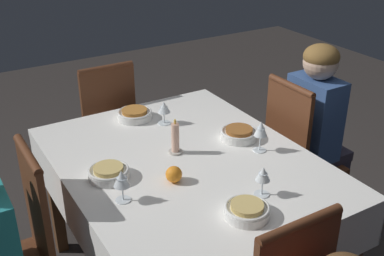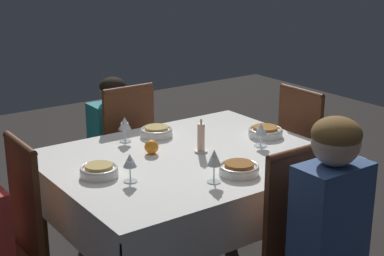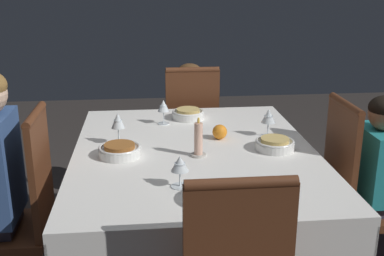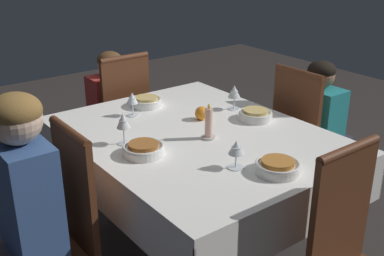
{
  "view_description": "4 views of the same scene",
  "coord_description": "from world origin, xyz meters",
  "px_view_note": "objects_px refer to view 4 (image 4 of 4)",
  "views": [
    {
      "loc": [
        1.68,
        -0.97,
        1.9
      ],
      "look_at": [
        -0.08,
        0.08,
        0.89
      ],
      "focal_mm": 45.0,
      "sensor_mm": 36.0,
      "label": 1
    },
    {
      "loc": [
        1.61,
        2.29,
        1.8
      ],
      "look_at": [
        -0.04,
        -0.03,
        0.91
      ],
      "focal_mm": 55.0,
      "sensor_mm": 36.0,
      "label": 2
    },
    {
      "loc": [
        -2.06,
        0.22,
        1.55
      ],
      "look_at": [
        0.08,
        0.0,
        0.85
      ],
      "focal_mm": 45.0,
      "sensor_mm": 36.0,
      "label": 3
    },
    {
      "loc": [
        -1.74,
        1.35,
        1.71
      ],
      "look_at": [
        -0.02,
        0.04,
        0.82
      ],
      "focal_mm": 45.0,
      "sensor_mm": 36.0,
      "label": 4
    }
  ],
  "objects_px": {
    "person_child_red": "(109,113)",
    "candle_centerpiece": "(209,125)",
    "bowl_north": "(143,149)",
    "wine_glass_east": "(132,99)",
    "chair_north": "(58,236)",
    "bowl_east": "(146,102)",
    "chair_east": "(121,121)",
    "wine_glass_north": "(123,122)",
    "dining_table": "(197,149)",
    "wine_glass_south": "(234,92)",
    "wine_glass_west": "(236,149)",
    "bowl_south": "(255,115)",
    "bowl_west": "(278,166)",
    "person_adult_denim": "(18,221)",
    "chair_south": "(304,142)",
    "orange_fruit": "(202,113)",
    "person_child_teal": "(322,132)"
  },
  "relations": [
    {
      "from": "person_adult_denim",
      "to": "wine_glass_east",
      "type": "distance_m",
      "value": 0.96
    },
    {
      "from": "chair_north",
      "to": "wine_glass_south",
      "type": "relative_size",
      "value": 7.14
    },
    {
      "from": "dining_table",
      "to": "chair_east",
      "type": "relative_size",
      "value": 1.4
    },
    {
      "from": "dining_table",
      "to": "wine_glass_south",
      "type": "distance_m",
      "value": 0.45
    },
    {
      "from": "chair_east",
      "to": "bowl_north",
      "type": "relative_size",
      "value": 5.31
    },
    {
      "from": "dining_table",
      "to": "bowl_north",
      "type": "bearing_deg",
      "value": 97.82
    },
    {
      "from": "bowl_north",
      "to": "wine_glass_north",
      "type": "height_order",
      "value": "wine_glass_north"
    },
    {
      "from": "chair_east",
      "to": "wine_glass_north",
      "type": "distance_m",
      "value": 0.99
    },
    {
      "from": "chair_east",
      "to": "bowl_east",
      "type": "height_order",
      "value": "chair_east"
    },
    {
      "from": "person_child_teal",
      "to": "wine_glass_east",
      "type": "distance_m",
      "value": 1.2
    },
    {
      "from": "chair_east",
      "to": "chair_south",
      "type": "distance_m",
      "value": 1.2
    },
    {
      "from": "person_child_red",
      "to": "wine_glass_south",
      "type": "height_order",
      "value": "person_child_red"
    },
    {
      "from": "wine_glass_north",
      "to": "wine_glass_west",
      "type": "distance_m",
      "value": 0.56
    },
    {
      "from": "chair_east",
      "to": "wine_glass_south",
      "type": "distance_m",
      "value": 0.9
    },
    {
      "from": "chair_east",
      "to": "wine_glass_east",
      "type": "height_order",
      "value": "chair_east"
    },
    {
      "from": "bowl_south",
      "to": "chair_south",
      "type": "bearing_deg",
      "value": -90.92
    },
    {
      "from": "bowl_east",
      "to": "orange_fruit",
      "type": "bearing_deg",
      "value": -161.22
    },
    {
      "from": "chair_east",
      "to": "wine_glass_east",
      "type": "bearing_deg",
      "value": 68.97
    },
    {
      "from": "person_child_red",
      "to": "candle_centerpiece",
      "type": "bearing_deg",
      "value": 86.72
    },
    {
      "from": "bowl_south",
      "to": "wine_glass_west",
      "type": "distance_m",
      "value": 0.59
    },
    {
      "from": "bowl_north",
      "to": "person_child_teal",
      "type": "bearing_deg",
      "value": -89.79
    },
    {
      "from": "wine_glass_south",
      "to": "chair_east",
      "type": "bearing_deg",
      "value": 21.61
    },
    {
      "from": "wine_glass_west",
      "to": "candle_centerpiece",
      "type": "xyz_separation_m",
      "value": [
        0.31,
        -0.11,
        -0.02
      ]
    },
    {
      "from": "bowl_north",
      "to": "candle_centerpiece",
      "type": "bearing_deg",
      "value": -95.8
    },
    {
      "from": "person_child_red",
      "to": "candle_centerpiece",
      "type": "xyz_separation_m",
      "value": [
        -1.18,
        0.07,
        0.3
      ]
    },
    {
      "from": "person_child_red",
      "to": "bowl_west",
      "type": "bearing_deg",
      "value": 87.79
    },
    {
      "from": "chair_south",
      "to": "wine_glass_north",
      "type": "height_order",
      "value": "chair_south"
    },
    {
      "from": "chair_east",
      "to": "candle_centerpiece",
      "type": "bearing_deg",
      "value": 86.18
    },
    {
      "from": "chair_north",
      "to": "bowl_north",
      "type": "distance_m",
      "value": 0.51
    },
    {
      "from": "wine_glass_north",
      "to": "person_child_red",
      "type": "bearing_deg",
      "value": -23.3
    },
    {
      "from": "chair_south",
      "to": "bowl_north",
      "type": "distance_m",
      "value": 1.15
    },
    {
      "from": "wine_glass_north",
      "to": "bowl_south",
      "type": "bearing_deg",
      "value": -101.34
    },
    {
      "from": "bowl_north",
      "to": "wine_glass_east",
      "type": "bearing_deg",
      "value": -25.25
    },
    {
      "from": "bowl_east",
      "to": "bowl_west",
      "type": "distance_m",
      "value": 1.02
    },
    {
      "from": "chair_north",
      "to": "wine_glass_east",
      "type": "height_order",
      "value": "chair_north"
    },
    {
      "from": "person_child_red",
      "to": "candle_centerpiece",
      "type": "relative_size",
      "value": 5.53
    },
    {
      "from": "bowl_north",
      "to": "chair_south",
      "type": "bearing_deg",
      "value": -89.76
    },
    {
      "from": "chair_south",
      "to": "person_adult_denim",
      "type": "relative_size",
      "value": 0.85
    },
    {
      "from": "wine_glass_south",
      "to": "candle_centerpiece",
      "type": "bearing_deg",
      "value": 122.24
    },
    {
      "from": "dining_table",
      "to": "person_child_red",
      "type": "distance_m",
      "value": 1.11
    },
    {
      "from": "chair_north",
      "to": "person_child_red",
      "type": "bearing_deg",
      "value": 143.71
    },
    {
      "from": "chair_north",
      "to": "orange_fruit",
      "type": "bearing_deg",
      "value": 102.69
    },
    {
      "from": "chair_east",
      "to": "bowl_south",
      "type": "relative_size",
      "value": 5.57
    },
    {
      "from": "wine_glass_east",
      "to": "bowl_south",
      "type": "distance_m",
      "value": 0.66
    },
    {
      "from": "chair_north",
      "to": "bowl_east",
      "type": "distance_m",
      "value": 1.01
    },
    {
      "from": "chair_south",
      "to": "candle_centerpiece",
      "type": "relative_size",
      "value": 5.61
    },
    {
      "from": "wine_glass_east",
      "to": "dining_table",
      "type": "bearing_deg",
      "value": -163.12
    },
    {
      "from": "bowl_south",
      "to": "bowl_west",
      "type": "relative_size",
      "value": 0.94
    },
    {
      "from": "dining_table",
      "to": "candle_centerpiece",
      "type": "xyz_separation_m",
      "value": [
        -0.08,
        -0.01,
        0.16
      ]
    },
    {
      "from": "chair_south",
      "to": "wine_glass_north",
      "type": "bearing_deg",
      "value": 82.43
    }
  ]
}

